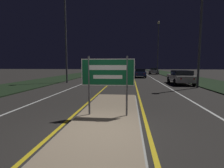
{
  "coord_description": "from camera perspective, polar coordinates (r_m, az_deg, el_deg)",
  "views": [
    {
      "loc": [
        0.83,
        -4.78,
        1.97
      ],
      "look_at": [
        0.0,
        3.1,
        1.11
      ],
      "focal_mm": 28.0,
      "sensor_mm": 36.0,
      "label": 1
    }
  ],
  "objects": [
    {
      "name": "centre_line_yellow_left",
      "position": [
        29.92,
        1.76,
        2.4
      ],
      "size": [
        0.12,
        70.0,
        0.01
      ],
      "color": "gold",
      "rests_on": "ground_plane"
    },
    {
      "name": "car_receding_0",
      "position": [
        19.43,
        21.53,
        2.18
      ],
      "size": [
        2.0,
        4.57,
        1.43
      ],
      "color": "silver",
      "rests_on": "ground_plane"
    },
    {
      "name": "edge_line_white_left",
      "position": [
        30.9,
        -9.08,
        2.45
      ],
      "size": [
        0.1,
        70.0,
        0.01
      ],
      "color": "silver",
      "rests_on": "ground_plane"
    },
    {
      "name": "car_approaching_1",
      "position": [
        28.19,
        -0.92,
        3.67
      ],
      "size": [
        2.02,
        4.54,
        1.39
      ],
      "color": "black",
      "rests_on": "ground_plane"
    },
    {
      "name": "car_receding_2",
      "position": [
        40.11,
        13.49,
        4.21
      ],
      "size": [
        1.86,
        4.1,
        1.36
      ],
      "color": "#B7B7BC",
      "rests_on": "ground_plane"
    },
    {
      "name": "streetlight_left_near",
      "position": [
        20.69,
        -14.98,
        19.22
      ],
      "size": [
        0.62,
        0.62,
        9.7
      ],
      "color": "#56565B",
      "rests_on": "ground_plane"
    },
    {
      "name": "ground_plane",
      "position": [
        5.23,
        -3.69,
        -15.92
      ],
      "size": [
        160.0,
        160.0,
        0.0
      ],
      "primitive_type": "plane",
      "color": "#282623"
    },
    {
      "name": "car_receding_1",
      "position": [
        28.48,
        9.07,
        3.65
      ],
      "size": [
        1.87,
        4.3,
        1.42
      ],
      "color": "navy",
      "rests_on": "ground_plane"
    },
    {
      "name": "verge_right",
      "position": [
        26.32,
        25.23,
        1.38
      ],
      "size": [
        5.0,
        100.0,
        0.08
      ],
      "color": "black",
      "rests_on": "ground_plane"
    },
    {
      "name": "edge_line_white_right",
      "position": [
        30.52,
        18.05,
        2.17
      ],
      "size": [
        0.1,
        70.0,
        0.01
      ],
      "color": "silver",
      "rests_on": "ground_plane"
    },
    {
      "name": "lane_line_white_right",
      "position": [
        30.03,
        12.44,
        2.27
      ],
      "size": [
        0.12,
        70.0,
        0.01
      ],
      "color": "silver",
      "rests_on": "ground_plane"
    },
    {
      "name": "highway_sign",
      "position": [
        6.44,
        -1.4,
        3.08
      ],
      "size": [
        1.96,
        0.07,
        2.2
      ],
      "color": "#56565B",
      "rests_on": "median_island"
    },
    {
      "name": "verge_left",
      "position": [
        26.91,
        -16.59,
        1.8
      ],
      "size": [
        5.0,
        100.0,
        0.08
      ],
      "color": "black",
      "rests_on": "ground_plane"
    },
    {
      "name": "median_island",
      "position": [
        6.71,
        -1.36,
        -10.5
      ],
      "size": [
        2.38,
        9.3,
        0.1
      ],
      "color": "#999993",
      "rests_on": "ground_plane"
    },
    {
      "name": "centre_line_yellow_right",
      "position": [
        29.85,
        7.05,
        2.35
      ],
      "size": [
        0.12,
        70.0,
        0.01
      ],
      "color": "gold",
      "rests_on": "ground_plane"
    },
    {
      "name": "streetlight_right_near",
      "position": [
        17.4,
        27.13,
        19.51
      ],
      "size": [
        0.51,
        0.51,
        9.8
      ],
      "color": "#56565B",
      "rests_on": "ground_plane"
    },
    {
      "name": "lane_line_white_left",
      "position": [
        30.26,
        -3.58,
        2.43
      ],
      "size": [
        0.12,
        70.0,
        0.01
      ],
      "color": "silver",
      "rests_on": "ground_plane"
    },
    {
      "name": "car_approaching_0",
      "position": [
        20.03,
        -3.38,
        2.56
      ],
      "size": [
        1.86,
        4.56,
        1.32
      ],
      "color": "#B7B7BC",
      "rests_on": "ground_plane"
    },
    {
      "name": "streetlight_right_far",
      "position": [
        37.17,
        14.84,
        13.29
      ],
      "size": [
        0.52,
        0.52,
        10.66
      ],
      "color": "#56565B",
      "rests_on": "ground_plane"
    }
  ]
}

